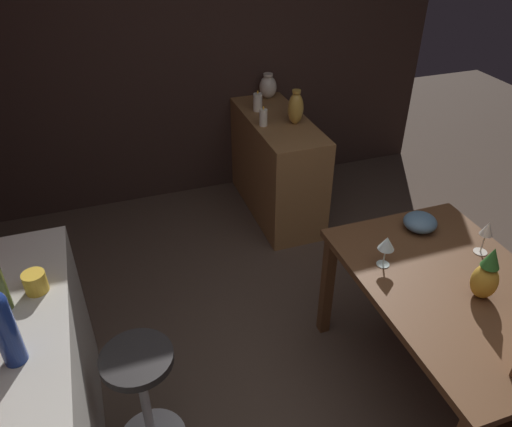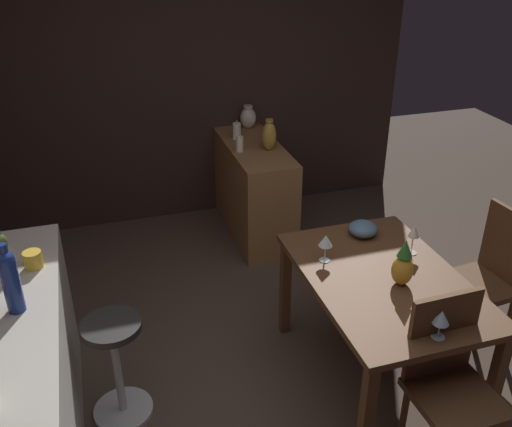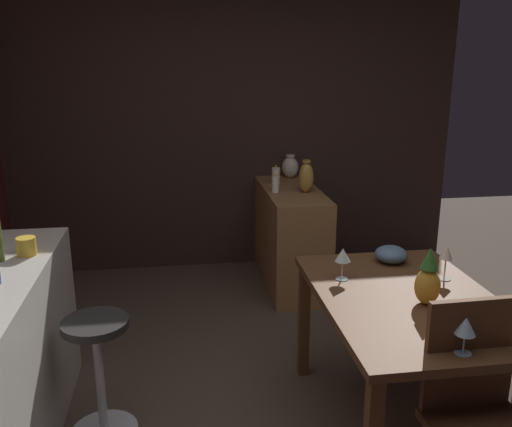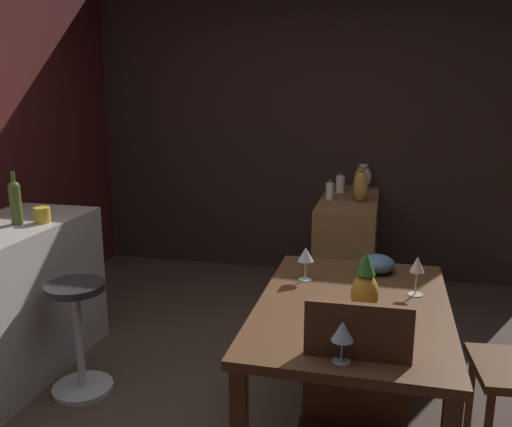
{
  "view_description": "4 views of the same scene",
  "coord_description": "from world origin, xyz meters",
  "px_view_note": "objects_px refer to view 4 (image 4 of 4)",
  "views": [
    {
      "loc": [
        -1.33,
        1.0,
        2.32
      ],
      "look_at": [
        0.61,
        0.33,
        0.94
      ],
      "focal_mm": 34.63,
      "sensor_mm": 36.0,
      "label": 1
    },
    {
      "loc": [
        -2.3,
        1.0,
        2.53
      ],
      "look_at": [
        0.52,
        0.12,
        0.97
      ],
      "focal_mm": 39.84,
      "sensor_mm": 36.0,
      "label": 2
    },
    {
      "loc": [
        -2.3,
        0.61,
        1.85
      ],
      "look_at": [
        0.83,
        0.15,
        0.95
      ],
      "focal_mm": 38.58,
      "sensor_mm": 36.0,
      "label": 3
    },
    {
      "loc": [
        -2.3,
        -0.58,
        1.7
      ],
      "look_at": [
        0.54,
        0.11,
        1.0
      ],
      "focal_mm": 38.27,
      "sensor_mm": 36.0,
      "label": 4
    }
  ],
  "objects_px": {
    "dining_table": "(352,323)",
    "wine_glass_right": "(417,266)",
    "pillar_candle_tall": "(340,184)",
    "vase_brass": "(361,186)",
    "vase_ceramic_ivory": "(363,177)",
    "sideboard_cabinet": "(347,248)",
    "wine_glass_center": "(342,332)",
    "fruit_bowl": "(377,264)",
    "pillar_candle_short": "(330,191)",
    "pineapple_centerpiece": "(365,287)",
    "bar_stool": "(79,335)",
    "wine_bottle_olive": "(15,201)",
    "wine_glass_left": "(306,255)",
    "cup_mustard": "(42,215)"
  },
  "relations": [
    {
      "from": "dining_table",
      "to": "wine_glass_right",
      "type": "height_order",
      "value": "wine_glass_right"
    },
    {
      "from": "pillar_candle_tall",
      "to": "wine_glass_right",
      "type": "bearing_deg",
      "value": -165.14
    },
    {
      "from": "vase_brass",
      "to": "vase_ceramic_ivory",
      "type": "bearing_deg",
      "value": 0.86
    },
    {
      "from": "sideboard_cabinet",
      "to": "wine_glass_center",
      "type": "xyz_separation_m",
      "value": [
        -2.49,
        -0.15,
        0.44
      ]
    },
    {
      "from": "fruit_bowl",
      "to": "vase_brass",
      "type": "xyz_separation_m",
      "value": [
        1.37,
        0.16,
        0.16
      ]
    },
    {
      "from": "wine_glass_right",
      "to": "pillar_candle_short",
      "type": "xyz_separation_m",
      "value": [
        1.69,
        0.58,
        0.0
      ]
    },
    {
      "from": "vase_ceramic_ivory",
      "to": "dining_table",
      "type": "bearing_deg",
      "value": -178.09
    },
    {
      "from": "vase_ceramic_ivory",
      "to": "pillar_candle_short",
      "type": "bearing_deg",
      "value": 156.47
    },
    {
      "from": "pineapple_centerpiece",
      "to": "pillar_candle_tall",
      "type": "relative_size",
      "value": 1.67
    },
    {
      "from": "wine_glass_center",
      "to": "vase_brass",
      "type": "relative_size",
      "value": 0.59
    },
    {
      "from": "wine_glass_right",
      "to": "bar_stool",
      "type": "bearing_deg",
      "value": 90.4
    },
    {
      "from": "dining_table",
      "to": "wine_bottle_olive",
      "type": "bearing_deg",
      "value": 79.78
    },
    {
      "from": "wine_glass_left",
      "to": "wine_bottle_olive",
      "type": "bearing_deg",
      "value": 86.73
    },
    {
      "from": "pineapple_centerpiece",
      "to": "wine_glass_left",
      "type": "bearing_deg",
      "value": 41.84
    },
    {
      "from": "pillar_candle_tall",
      "to": "vase_ceramic_ivory",
      "type": "height_order",
      "value": "vase_ceramic_ivory"
    },
    {
      "from": "pillar_candle_tall",
      "to": "wine_glass_left",
      "type": "bearing_deg",
      "value": 179.96
    },
    {
      "from": "wine_glass_left",
      "to": "cup_mustard",
      "type": "bearing_deg",
      "value": 84.08
    },
    {
      "from": "wine_glass_center",
      "to": "fruit_bowl",
      "type": "height_order",
      "value": "wine_glass_center"
    },
    {
      "from": "wine_bottle_olive",
      "to": "bar_stool",
      "type": "bearing_deg",
      "value": -111.99
    },
    {
      "from": "dining_table",
      "to": "vase_ceramic_ivory",
      "type": "bearing_deg",
      "value": 1.91
    },
    {
      "from": "sideboard_cabinet",
      "to": "wine_glass_right",
      "type": "height_order",
      "value": "wine_glass_right"
    },
    {
      "from": "wine_glass_center",
      "to": "vase_brass",
      "type": "height_order",
      "value": "vase_brass"
    },
    {
      "from": "cup_mustard",
      "to": "pillar_candle_tall",
      "type": "xyz_separation_m",
      "value": [
        1.74,
        -1.58,
        -0.06
      ]
    },
    {
      "from": "dining_table",
      "to": "wine_bottle_olive",
      "type": "relative_size",
      "value": 4.07
    },
    {
      "from": "bar_stool",
      "to": "pineapple_centerpiece",
      "type": "bearing_deg",
      "value": -99.24
    },
    {
      "from": "vase_brass",
      "to": "bar_stool",
      "type": "bearing_deg",
      "value": 139.39
    },
    {
      "from": "pillar_candle_tall",
      "to": "vase_ceramic_ivory",
      "type": "relative_size",
      "value": 0.8
    },
    {
      "from": "bar_stool",
      "to": "wine_glass_right",
      "type": "xyz_separation_m",
      "value": [
        0.01,
        -1.77,
        0.54
      ]
    },
    {
      "from": "dining_table",
      "to": "fruit_bowl",
      "type": "xyz_separation_m",
      "value": [
        0.46,
        -0.09,
        0.14
      ]
    },
    {
      "from": "bar_stool",
      "to": "vase_ceramic_ivory",
      "type": "distance_m",
      "value": 2.7
    },
    {
      "from": "pineapple_centerpiece",
      "to": "vase_ceramic_ivory",
      "type": "relative_size",
      "value": 1.33
    },
    {
      "from": "dining_table",
      "to": "sideboard_cabinet",
      "type": "distance_m",
      "value": 1.98
    },
    {
      "from": "cup_mustard",
      "to": "pineapple_centerpiece",
      "type": "bearing_deg",
      "value": -104.96
    },
    {
      "from": "pineapple_centerpiece",
      "to": "fruit_bowl",
      "type": "distance_m",
      "value": 0.55
    },
    {
      "from": "wine_glass_left",
      "to": "pineapple_centerpiece",
      "type": "bearing_deg",
      "value": -138.16
    },
    {
      "from": "pineapple_centerpiece",
      "to": "pillar_candle_short",
      "type": "xyz_separation_m",
      "value": [
        1.96,
        0.36,
        0.03
      ]
    },
    {
      "from": "wine_glass_left",
      "to": "vase_ceramic_ivory",
      "type": "relative_size",
      "value": 0.82
    },
    {
      "from": "dining_table",
      "to": "wine_bottle_olive",
      "type": "height_order",
      "value": "wine_bottle_olive"
    },
    {
      "from": "fruit_bowl",
      "to": "cup_mustard",
      "type": "bearing_deg",
      "value": 91.11
    },
    {
      "from": "dining_table",
      "to": "vase_brass",
      "type": "relative_size",
      "value": 4.83
    },
    {
      "from": "sideboard_cabinet",
      "to": "pillar_candle_tall",
      "type": "bearing_deg",
      "value": 24.5
    },
    {
      "from": "bar_stool",
      "to": "wine_glass_left",
      "type": "distance_m",
      "value": 1.35
    },
    {
      "from": "dining_table",
      "to": "wine_glass_center",
      "type": "xyz_separation_m",
      "value": [
        -0.53,
        0.01,
        0.2
      ]
    },
    {
      "from": "dining_table",
      "to": "wine_bottle_olive",
      "type": "xyz_separation_m",
      "value": [
        0.35,
        1.95,
        0.39
      ]
    },
    {
      "from": "wine_glass_right",
      "to": "pineapple_centerpiece",
      "type": "relative_size",
      "value": 0.68
    },
    {
      "from": "wine_bottle_olive",
      "to": "pillar_candle_tall",
      "type": "height_order",
      "value": "wine_bottle_olive"
    },
    {
      "from": "sideboard_cabinet",
      "to": "bar_stool",
      "type": "relative_size",
      "value": 1.72
    },
    {
      "from": "pillar_candle_tall",
      "to": "vase_brass",
      "type": "relative_size",
      "value": 0.64
    },
    {
      "from": "dining_table",
      "to": "bar_stool",
      "type": "distance_m",
      "value": 1.54
    },
    {
      "from": "dining_table",
      "to": "wine_glass_right",
      "type": "distance_m",
      "value": 0.4
    }
  ]
}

